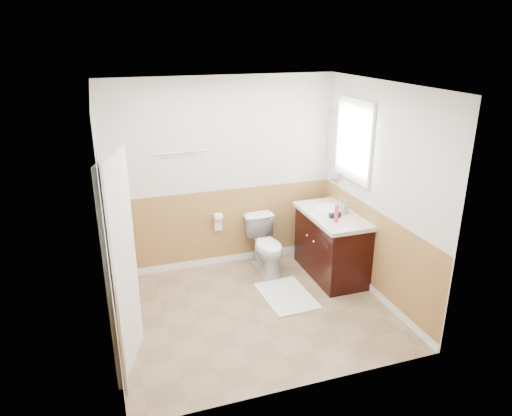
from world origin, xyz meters
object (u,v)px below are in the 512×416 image
object	(u,v)px
vanity_cabinet	(331,246)
lotion_bottle	(336,213)
soap_dispenser	(344,207)
bath_mat	(287,296)
toilet	(266,245)

from	to	relation	value
vanity_cabinet	lotion_bottle	size ratio (longest dim) A/B	5.00
vanity_cabinet	soap_dispenser	bearing A→B (deg)	-22.76
bath_mat	lotion_bottle	size ratio (longest dim) A/B	3.64
bath_mat	soap_dispenser	size ratio (longest dim) A/B	4.27
bath_mat	lotion_bottle	bearing A→B (deg)	7.88
toilet	bath_mat	xyz separation A→B (m)	(0.00, -0.73, -0.35)
lotion_bottle	soap_dispenser	world-z (taller)	lotion_bottle
vanity_cabinet	lotion_bottle	bearing A→B (deg)	-110.96
bath_mat	lotion_bottle	world-z (taller)	lotion_bottle
bath_mat	soap_dispenser	xyz separation A→B (m)	(0.87, 0.30, 0.93)
toilet	bath_mat	size ratio (longest dim) A/B	0.89
toilet	vanity_cabinet	world-z (taller)	vanity_cabinet
bath_mat	lotion_bottle	xyz separation A→B (m)	(0.65, 0.09, 0.95)
vanity_cabinet	soap_dispenser	distance (m)	0.56
vanity_cabinet	soap_dispenser	xyz separation A→B (m)	(0.12, -0.05, 0.54)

